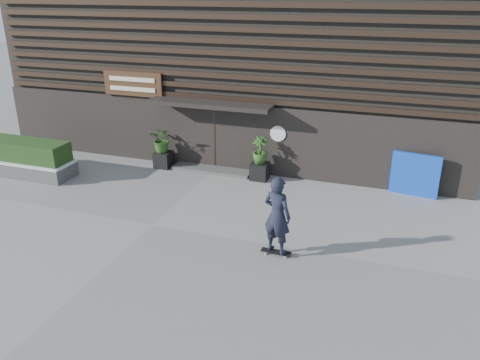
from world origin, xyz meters
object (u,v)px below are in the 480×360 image
at_px(planter_pot_left, 164,159).
at_px(blue_tarp, 415,175).
at_px(skateboarder, 277,216).
at_px(planter_pot_right, 260,171).
at_px(raised_bed, 28,168).

bearing_deg(planter_pot_left, blue_tarp, 1.92).
bearing_deg(skateboarder, planter_pot_right, 111.53).
bearing_deg(planter_pot_left, skateboarder, -40.25).
height_order(planter_pot_right, skateboarder, skateboarder).
relative_size(raised_bed, skateboarder, 1.64).
bearing_deg(raised_bed, skateboarder, -14.23).
height_order(planter_pot_left, skateboarder, skateboarder).
distance_m(planter_pot_left, blue_tarp, 8.98).
relative_size(blue_tarp, skateboarder, 0.72).
xyz_separation_m(planter_pot_right, raised_bed, (-8.12, -2.29, -0.05)).
distance_m(raised_bed, skateboarder, 10.37).
relative_size(planter_pot_left, planter_pot_right, 1.00).
height_order(raised_bed, skateboarder, skateboarder).
bearing_deg(skateboarder, raised_bed, 165.77).
bearing_deg(planter_pot_right, raised_bed, -164.26).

